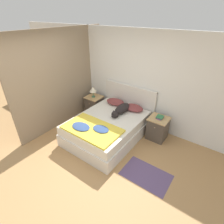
{
  "coord_description": "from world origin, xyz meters",
  "views": [
    {
      "loc": [
        2.14,
        -1.87,
        2.88
      ],
      "look_at": [
        -0.12,
        1.23,
        0.65
      ],
      "focal_mm": 28.0,
      "sensor_mm": 36.0,
      "label": 1
    }
  ],
  "objects_px": {
    "dog": "(121,109)",
    "nightstand_right": "(158,128)",
    "table_lamp": "(93,89)",
    "pillow_left": "(115,102)",
    "book_stack": "(160,117)",
    "bed": "(107,128)",
    "pillow_right": "(133,108)",
    "nightstand_left": "(94,105)"
  },
  "relations": [
    {
      "from": "pillow_left",
      "to": "book_stack",
      "type": "relative_size",
      "value": 2.59
    },
    {
      "from": "book_stack",
      "to": "pillow_right",
      "type": "bearing_deg",
      "value": 177.1
    },
    {
      "from": "bed",
      "to": "pillow_left",
      "type": "xyz_separation_m",
      "value": [
        -0.3,
        0.78,
        0.35
      ]
    },
    {
      "from": "bed",
      "to": "book_stack",
      "type": "distance_m",
      "value": 1.35
    },
    {
      "from": "nightstand_left",
      "to": "dog",
      "type": "relative_size",
      "value": 0.71
    },
    {
      "from": "bed",
      "to": "nightstand_right",
      "type": "height_order",
      "value": "nightstand_right"
    },
    {
      "from": "bed",
      "to": "nightstand_left",
      "type": "distance_m",
      "value": 1.28
    },
    {
      "from": "bed",
      "to": "nightstand_right",
      "type": "bearing_deg",
      "value": 33.9
    },
    {
      "from": "nightstand_left",
      "to": "dog",
      "type": "xyz_separation_m",
      "value": [
        1.18,
        -0.26,
        0.35
      ]
    },
    {
      "from": "nightstand_left",
      "to": "pillow_right",
      "type": "bearing_deg",
      "value": 2.64
    },
    {
      "from": "dog",
      "to": "bed",
      "type": "bearing_deg",
      "value": -104.17
    },
    {
      "from": "pillow_right",
      "to": "table_lamp",
      "type": "relative_size",
      "value": 1.65
    },
    {
      "from": "bed",
      "to": "dog",
      "type": "xyz_separation_m",
      "value": [
        0.11,
        0.45,
        0.38
      ]
    },
    {
      "from": "nightstand_left",
      "to": "pillow_left",
      "type": "bearing_deg",
      "value": 4.68
    },
    {
      "from": "pillow_left",
      "to": "dog",
      "type": "bearing_deg",
      "value": -38.13
    },
    {
      "from": "nightstand_left",
      "to": "nightstand_right",
      "type": "relative_size",
      "value": 1.0
    },
    {
      "from": "dog",
      "to": "nightstand_right",
      "type": "bearing_deg",
      "value": 15.36
    },
    {
      "from": "nightstand_right",
      "to": "book_stack",
      "type": "height_order",
      "value": "book_stack"
    },
    {
      "from": "nightstand_right",
      "to": "pillow_left",
      "type": "distance_m",
      "value": 1.4
    },
    {
      "from": "pillow_right",
      "to": "book_stack",
      "type": "distance_m",
      "value": 0.77
    },
    {
      "from": "nightstand_right",
      "to": "nightstand_left",
      "type": "bearing_deg",
      "value": 180.0
    },
    {
      "from": "pillow_left",
      "to": "table_lamp",
      "type": "bearing_deg",
      "value": -173.76
    },
    {
      "from": "nightstand_left",
      "to": "book_stack",
      "type": "height_order",
      "value": "book_stack"
    },
    {
      "from": "bed",
      "to": "dog",
      "type": "bearing_deg",
      "value": 75.83
    },
    {
      "from": "bed",
      "to": "table_lamp",
      "type": "xyz_separation_m",
      "value": [
        -1.06,
        0.69,
        0.57
      ]
    },
    {
      "from": "nightstand_right",
      "to": "pillow_left",
      "type": "bearing_deg",
      "value": 177.36
    },
    {
      "from": "pillow_right",
      "to": "pillow_left",
      "type": "bearing_deg",
      "value": 180.0
    },
    {
      "from": "dog",
      "to": "table_lamp",
      "type": "relative_size",
      "value": 2.51
    },
    {
      "from": "pillow_left",
      "to": "nightstand_left",
      "type": "bearing_deg",
      "value": -175.32
    },
    {
      "from": "dog",
      "to": "pillow_left",
      "type": "bearing_deg",
      "value": 141.87
    },
    {
      "from": "pillow_left",
      "to": "book_stack",
      "type": "xyz_separation_m",
      "value": [
        1.37,
        -0.04,
        0.0
      ]
    },
    {
      "from": "nightstand_right",
      "to": "pillow_right",
      "type": "relative_size",
      "value": 1.08
    },
    {
      "from": "bed",
      "to": "nightstand_left",
      "type": "height_order",
      "value": "nightstand_left"
    },
    {
      "from": "dog",
      "to": "book_stack",
      "type": "distance_m",
      "value": 1.0
    },
    {
      "from": "nightstand_left",
      "to": "pillow_right",
      "type": "distance_m",
      "value": 1.4
    },
    {
      "from": "nightstand_right",
      "to": "dog",
      "type": "xyz_separation_m",
      "value": [
        -0.95,
        -0.26,
        0.35
      ]
    },
    {
      "from": "bed",
      "to": "table_lamp",
      "type": "distance_m",
      "value": 1.39
    },
    {
      "from": "pillow_left",
      "to": "table_lamp",
      "type": "height_order",
      "value": "table_lamp"
    },
    {
      "from": "nightstand_right",
      "to": "pillow_left",
      "type": "height_order",
      "value": "pillow_left"
    },
    {
      "from": "pillow_right",
      "to": "nightstand_right",
      "type": "bearing_deg",
      "value": -4.68
    },
    {
      "from": "pillow_right",
      "to": "table_lamp",
      "type": "bearing_deg",
      "value": -176.48
    },
    {
      "from": "nightstand_right",
      "to": "pillow_left",
      "type": "relative_size",
      "value": 1.08
    }
  ]
}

